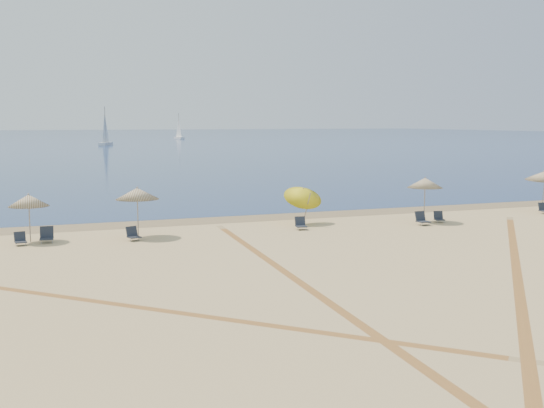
{
  "coord_description": "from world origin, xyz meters",
  "views": [
    {
      "loc": [
        -11.39,
        -11.8,
        5.61
      ],
      "look_at": [
        0.0,
        20.0,
        1.3
      ],
      "focal_mm": 43.03,
      "sensor_mm": 36.0,
      "label": 1
    }
  ],
  "objects_px": {
    "chair_5": "(422,219)",
    "umbrella_5": "(544,176)",
    "chair_1": "(20,239)",
    "sailboat_2": "(179,131)",
    "chair_2": "(47,235)",
    "umbrella_3": "(304,194)",
    "sailboat_0": "(105,134)",
    "umbrella_4": "(425,183)",
    "chair_3": "(133,234)",
    "umbrella_1": "(29,200)",
    "chair_6": "(439,217)",
    "umbrella_2": "(137,194)",
    "chair_4": "(301,224)",
    "chair_7": "(544,209)"
  },
  "relations": [
    {
      "from": "umbrella_5",
      "to": "chair_1",
      "type": "bearing_deg",
      "value": -178.43
    },
    {
      "from": "chair_6",
      "to": "chair_7",
      "type": "xyz_separation_m",
      "value": [
        8.04,
        0.81,
        0.02
      ]
    },
    {
      "from": "umbrella_4",
      "to": "umbrella_5",
      "type": "bearing_deg",
      "value": 7.33
    },
    {
      "from": "chair_1",
      "to": "umbrella_1",
      "type": "bearing_deg",
      "value": 48.51
    },
    {
      "from": "chair_1",
      "to": "chair_4",
      "type": "distance_m",
      "value": 13.67
    },
    {
      "from": "chair_6",
      "to": "sailboat_2",
      "type": "xyz_separation_m",
      "value": [
        21.27,
        174.5,
        2.2
      ]
    },
    {
      "from": "umbrella_1",
      "to": "chair_6",
      "type": "bearing_deg",
      "value": -3.52
    },
    {
      "from": "chair_6",
      "to": "sailboat_0",
      "type": "xyz_separation_m",
      "value": [
        -6.03,
        126.07,
        2.44
      ]
    },
    {
      "from": "chair_4",
      "to": "chair_7",
      "type": "xyz_separation_m",
      "value": [
        16.22,
        0.44,
        -0.0
      ]
    },
    {
      "from": "umbrella_5",
      "to": "chair_2",
      "type": "xyz_separation_m",
      "value": [
        -29.2,
        -0.51,
        -1.91
      ]
    },
    {
      "from": "umbrella_1",
      "to": "chair_2",
      "type": "relative_size",
      "value": 3.06
    },
    {
      "from": "umbrella_2",
      "to": "sailboat_2",
      "type": "relative_size",
      "value": 0.3
    },
    {
      "from": "chair_2",
      "to": "sailboat_2",
      "type": "xyz_separation_m",
      "value": [
        41.97,
        173.53,
        2.15
      ]
    },
    {
      "from": "umbrella_3",
      "to": "sailboat_0",
      "type": "xyz_separation_m",
      "value": [
        1.38,
        124.2,
        1.03
      ]
    },
    {
      "from": "chair_3",
      "to": "sailboat_0",
      "type": "xyz_separation_m",
      "value": [
        10.82,
        125.96,
        2.43
      ]
    },
    {
      "from": "chair_2",
      "to": "umbrella_3",
      "type": "bearing_deg",
      "value": 7.62
    },
    {
      "from": "umbrella_3",
      "to": "chair_5",
      "type": "height_order",
      "value": "umbrella_3"
    },
    {
      "from": "sailboat_0",
      "to": "sailboat_2",
      "type": "relative_size",
      "value": 1.1
    },
    {
      "from": "chair_1",
      "to": "sailboat_2",
      "type": "bearing_deg",
      "value": 66.92
    },
    {
      "from": "sailboat_2",
      "to": "sailboat_0",
      "type": "bearing_deg",
      "value": -130.8
    },
    {
      "from": "umbrella_4",
      "to": "chair_1",
      "type": "bearing_deg",
      "value": 179.01
    },
    {
      "from": "umbrella_4",
      "to": "chair_3",
      "type": "bearing_deg",
      "value": -179.39
    },
    {
      "from": "chair_1",
      "to": "chair_6",
      "type": "distance_m",
      "value": 21.85
    },
    {
      "from": "chair_3",
      "to": "sailboat_0",
      "type": "distance_m",
      "value": 126.45
    },
    {
      "from": "umbrella_4",
      "to": "chair_7",
      "type": "xyz_separation_m",
      "value": [
        8.82,
        0.53,
        -1.92
      ]
    },
    {
      "from": "chair_1",
      "to": "chair_5",
      "type": "height_order",
      "value": "chair_5"
    },
    {
      "from": "umbrella_4",
      "to": "sailboat_2",
      "type": "distance_m",
      "value": 175.6
    },
    {
      "from": "chair_5",
      "to": "umbrella_5",
      "type": "bearing_deg",
      "value": 7.24
    },
    {
      "from": "chair_3",
      "to": "chair_5",
      "type": "distance_m",
      "value": 15.45
    },
    {
      "from": "chair_6",
      "to": "umbrella_4",
      "type": "bearing_deg",
      "value": 176.55
    },
    {
      "from": "umbrella_3",
      "to": "sailboat_2",
      "type": "xyz_separation_m",
      "value": [
        28.68,
        172.63,
        0.79
      ]
    },
    {
      "from": "umbrella_5",
      "to": "chair_5",
      "type": "bearing_deg",
      "value": -168.81
    },
    {
      "from": "umbrella_5",
      "to": "sailboat_2",
      "type": "bearing_deg",
      "value": 85.78
    },
    {
      "from": "chair_2",
      "to": "chair_5",
      "type": "height_order",
      "value": "same"
    },
    {
      "from": "sailboat_2",
      "to": "umbrella_4",
      "type": "bearing_deg",
      "value": -108.6
    },
    {
      "from": "chair_1",
      "to": "chair_3",
      "type": "bearing_deg",
      "value": -15.27
    },
    {
      "from": "chair_2",
      "to": "chair_6",
      "type": "bearing_deg",
      "value": 1.08
    },
    {
      "from": "chair_4",
      "to": "sailboat_0",
      "type": "bearing_deg",
      "value": 97.54
    },
    {
      "from": "umbrella_2",
      "to": "chair_1",
      "type": "bearing_deg",
      "value": -178.0
    },
    {
      "from": "umbrella_3",
      "to": "chair_2",
      "type": "relative_size",
      "value": 3.28
    },
    {
      "from": "umbrella_3",
      "to": "chair_4",
      "type": "xyz_separation_m",
      "value": [
        -0.77,
        -1.5,
        -1.4
      ]
    },
    {
      "from": "chair_1",
      "to": "sailboat_2",
      "type": "height_order",
      "value": "sailboat_2"
    },
    {
      "from": "umbrella_1",
      "to": "chair_1",
      "type": "distance_m",
      "value": 1.87
    },
    {
      "from": "umbrella_1",
      "to": "umbrella_2",
      "type": "xyz_separation_m",
      "value": [
        4.92,
        -0.48,
        0.19
      ]
    },
    {
      "from": "umbrella_4",
      "to": "chair_2",
      "type": "xyz_separation_m",
      "value": [
        -19.92,
        0.68,
        -1.89
      ]
    },
    {
      "from": "umbrella_1",
      "to": "umbrella_5",
      "type": "bearing_deg",
      "value": 0.31
    },
    {
      "from": "umbrella_5",
      "to": "umbrella_2",
      "type": "bearing_deg",
      "value": -178.52
    },
    {
      "from": "chair_2",
      "to": "umbrella_4",
      "type": "bearing_deg",
      "value": 1.79
    },
    {
      "from": "chair_5",
      "to": "sailboat_2",
      "type": "height_order",
      "value": "sailboat_2"
    },
    {
      "from": "umbrella_1",
      "to": "chair_6",
      "type": "distance_m",
      "value": 21.52
    }
  ]
}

